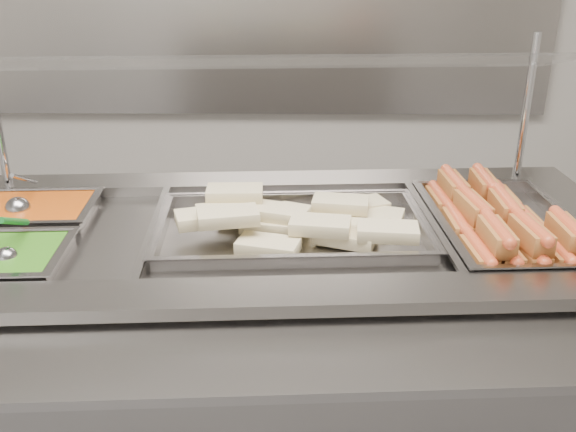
{
  "coord_description": "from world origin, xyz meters",
  "views": [
    {
      "loc": [
        0.19,
        -0.9,
        1.44
      ],
      "look_at": [
        0.17,
        0.5,
        0.84
      ],
      "focal_mm": 40.0,
      "sensor_mm": 36.0,
      "label": 1
    }
  ],
  "objects_px": {
    "pan_hotdogs": "(502,234)",
    "sneeze_guard": "(266,68)",
    "ladle": "(19,207)",
    "serving_spoon": "(8,251)",
    "pan_wraps": "(292,233)",
    "steam_counter": "(271,367)"
  },
  "relations": [
    {
      "from": "pan_hotdogs",
      "to": "sneeze_guard",
      "type": "bearing_deg",
      "value": 164.11
    },
    {
      "from": "ladle",
      "to": "serving_spoon",
      "type": "bearing_deg",
      "value": -72.59
    },
    {
      "from": "pan_wraps",
      "to": "ladle",
      "type": "bearing_deg",
      "value": 173.45
    },
    {
      "from": "steam_counter",
      "to": "ladle",
      "type": "bearing_deg",
      "value": 172.6
    },
    {
      "from": "ladle",
      "to": "pan_wraps",
      "type": "bearing_deg",
      "value": -6.55
    },
    {
      "from": "pan_hotdogs",
      "to": "pan_wraps",
      "type": "xyz_separation_m",
      "value": [
        -0.52,
        -0.03,
        0.01
      ]
    },
    {
      "from": "steam_counter",
      "to": "pan_wraps",
      "type": "xyz_separation_m",
      "value": [
        0.05,
        0.0,
        0.39
      ]
    },
    {
      "from": "pan_hotdogs",
      "to": "steam_counter",
      "type": "bearing_deg",
      "value": -176.61
    },
    {
      "from": "ladle",
      "to": "sneeze_guard",
      "type": "bearing_deg",
      "value": 10.71
    },
    {
      "from": "steam_counter",
      "to": "serving_spoon",
      "type": "relative_size",
      "value": 10.47
    },
    {
      "from": "serving_spoon",
      "to": "sneeze_guard",
      "type": "bearing_deg",
      "value": 34.32
    },
    {
      "from": "sneeze_guard",
      "to": "pan_wraps",
      "type": "relative_size",
      "value": 2.37
    },
    {
      "from": "pan_hotdogs",
      "to": "ladle",
      "type": "xyz_separation_m",
      "value": [
        -1.2,
        0.05,
        0.04
      ]
    },
    {
      "from": "serving_spoon",
      "to": "ladle",
      "type": "bearing_deg",
      "value": 107.41
    },
    {
      "from": "steam_counter",
      "to": "ladle",
      "type": "relative_size",
      "value": 9.69
    },
    {
      "from": "sneeze_guard",
      "to": "pan_hotdogs",
      "type": "xyz_separation_m",
      "value": [
        0.58,
        -0.17,
        -0.37
      ]
    },
    {
      "from": "steam_counter",
      "to": "pan_hotdogs",
      "type": "xyz_separation_m",
      "value": [
        0.57,
        0.03,
        0.37
      ]
    },
    {
      "from": "pan_wraps",
      "to": "sneeze_guard",
      "type": "bearing_deg",
      "value": 108.74
    },
    {
      "from": "serving_spoon",
      "to": "pan_wraps",
      "type": "bearing_deg",
      "value": 15.91
    },
    {
      "from": "steam_counter",
      "to": "sneeze_guard",
      "type": "bearing_deg",
      "value": 93.4
    },
    {
      "from": "pan_hotdogs",
      "to": "pan_wraps",
      "type": "relative_size",
      "value": 0.81
    },
    {
      "from": "sneeze_guard",
      "to": "ladle",
      "type": "relative_size",
      "value": 8.37
    }
  ]
}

